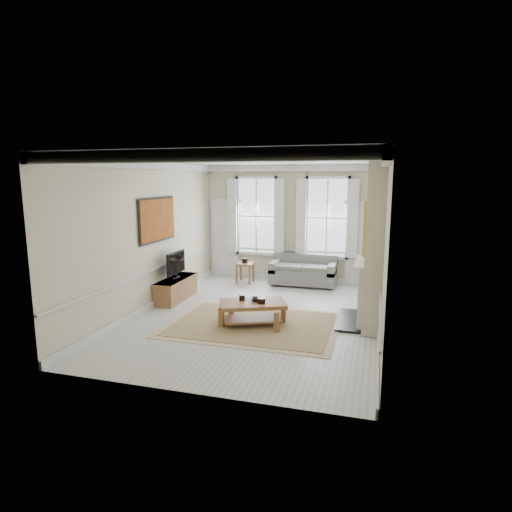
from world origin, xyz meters
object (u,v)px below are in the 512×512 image
(sofa, at_px, (303,272))
(tv_stand, at_px, (176,289))
(side_table, at_px, (245,267))
(coffee_table, at_px, (253,306))

(sofa, distance_m, tv_stand, 3.70)
(side_table, xyz_separation_m, tv_stand, (-1.12, -2.21, -0.20))
(side_table, relative_size, tv_stand, 0.38)
(sofa, xyz_separation_m, tv_stand, (-2.81, -2.41, -0.09))
(coffee_table, xyz_separation_m, tv_stand, (-2.40, 1.29, -0.14))
(coffee_table, distance_m, tv_stand, 2.73)
(side_table, bearing_deg, coffee_table, -70.04)
(sofa, height_order, tv_stand, sofa)
(side_table, height_order, tv_stand, side_table)
(sofa, bearing_deg, coffee_table, -96.47)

